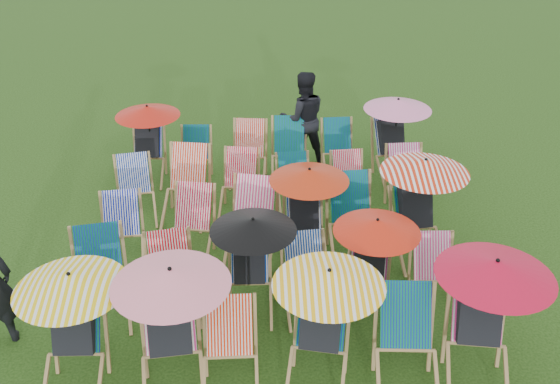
{
  "coord_description": "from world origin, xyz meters",
  "views": [
    {
      "loc": [
        -0.14,
        -6.97,
        5.04
      ],
      "look_at": [
        0.1,
        0.24,
        0.9
      ],
      "focal_mm": 40.0,
      "sensor_mm": 36.0,
      "label": 1
    }
  ],
  "objects_px": {
    "deckchair_5": "(484,320)",
    "person_rear": "(303,118)",
    "deckchair_0": "(72,331)",
    "deckchair_29": "(395,137)"
  },
  "relations": [
    {
      "from": "deckchair_5",
      "to": "person_rear",
      "type": "height_order",
      "value": "person_rear"
    },
    {
      "from": "deckchair_0",
      "to": "deckchair_29",
      "type": "relative_size",
      "value": 1.02
    },
    {
      "from": "deckchair_5",
      "to": "deckchair_29",
      "type": "distance_m",
      "value": 4.55
    },
    {
      "from": "deckchair_0",
      "to": "deckchair_5",
      "type": "xyz_separation_m",
      "value": [
        4.18,
        -0.02,
        0.04
      ]
    },
    {
      "from": "deckchair_5",
      "to": "deckchair_29",
      "type": "height_order",
      "value": "deckchair_5"
    },
    {
      "from": "deckchair_29",
      "to": "person_rear",
      "type": "relative_size",
      "value": 0.79
    },
    {
      "from": "deckchair_5",
      "to": "deckchair_29",
      "type": "xyz_separation_m",
      "value": [
        -0.03,
        4.55,
        -0.05
      ]
    },
    {
      "from": "deckchair_5",
      "to": "deckchair_29",
      "type": "relative_size",
      "value": 1.07
    },
    {
      "from": "person_rear",
      "to": "deckchair_0",
      "type": "bearing_deg",
      "value": 53.57
    },
    {
      "from": "deckchair_5",
      "to": "person_rear",
      "type": "distance_m",
      "value": 5.28
    }
  ]
}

